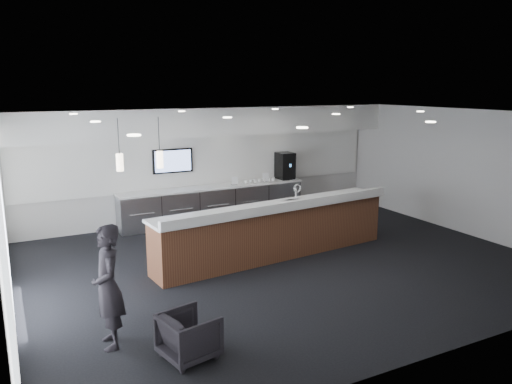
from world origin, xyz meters
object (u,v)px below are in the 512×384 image
service_counter (275,230)px  lounge_guest (108,287)px  armchair (189,336)px  coffee_machine (285,166)px

service_counter → lounge_guest: lounge_guest is taller
service_counter → lounge_guest: bearing=-156.1°
service_counter → armchair: service_counter is taller
coffee_machine → armchair: coffee_machine is taller
service_counter → armchair: 4.22m
service_counter → lounge_guest: (-3.83, -2.18, 0.29)m
armchair → lounge_guest: bearing=34.4°
lounge_guest → coffee_machine: bearing=134.2°
armchair → lounge_guest: lounge_guest is taller
coffee_machine → armchair: bearing=-130.0°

